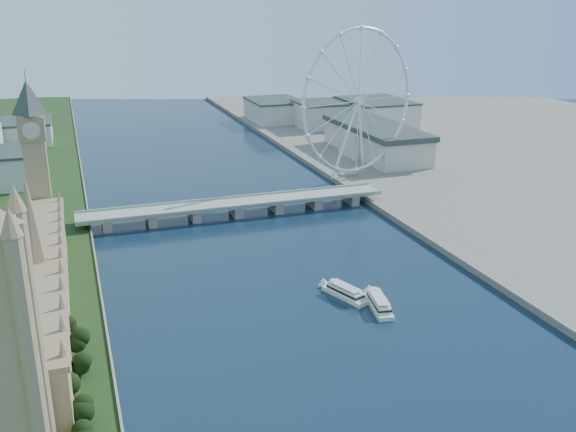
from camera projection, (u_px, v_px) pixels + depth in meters
name	position (u px, v px, depth m)	size (l,w,h in m)	color
parliament_range	(40.00, 290.00, 299.12)	(24.00, 200.00, 70.00)	tan
big_ben	(33.00, 142.00, 380.46)	(20.02, 20.02, 110.00)	tan
westminster_bridge	(236.00, 206.00, 458.91)	(220.00, 22.00, 9.50)	gray
london_eye	(359.00, 102.00, 525.84)	(113.60, 39.12, 124.30)	silver
county_hall	(375.00, 157.00, 631.55)	(54.00, 144.00, 35.00)	beige
city_skyline	(210.00, 125.00, 700.66)	(505.00, 280.00, 32.00)	beige
tour_boat_near	(345.00, 297.00, 333.52)	(7.98, 31.16, 6.90)	silver
tour_boat_far	(378.00, 308.00, 321.39)	(8.15, 31.78, 7.04)	beige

